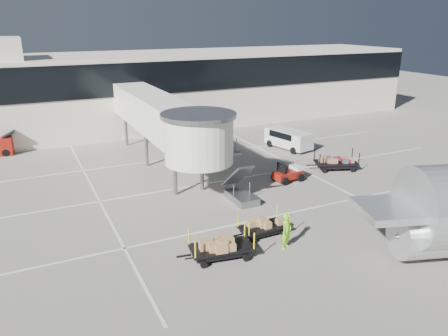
{
  "coord_description": "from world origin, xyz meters",
  "views": [
    {
      "loc": [
        -14.11,
        -18.84,
        11.51
      ],
      "look_at": [
        -2.04,
        6.4,
        2.0
      ],
      "focal_mm": 35.0,
      "sensor_mm": 36.0,
      "label": 1
    }
  ],
  "objects": [
    {
      "name": "lane_markings",
      "position": [
        -0.67,
        9.33,
        0.01
      ],
      "size": [
        40.0,
        30.0,
        0.02
      ],
      "color": "silver",
      "rests_on": "ground"
    },
    {
      "name": "baggage_tug",
      "position": [
        3.59,
        6.91,
        0.54
      ],
      "size": [
        2.39,
        1.67,
        1.49
      ],
      "rotation": [
        0.0,
        0.0,
        0.11
      ],
      "color": "maroon",
      "rests_on": "ground"
    },
    {
      "name": "box_cart_far",
      "position": [
        -5.68,
        -1.09,
        0.6
      ],
      "size": [
        3.95,
        2.02,
        1.52
      ],
      "rotation": [
        0.0,
        0.0,
        -0.15
      ],
      "color": "black",
      "rests_on": "ground"
    },
    {
      "name": "jet_bridge",
      "position": [
        -3.97,
        12.26,
        4.28
      ],
      "size": [
        5.7,
        20.4,
        6.03
      ],
      "color": "white",
      "rests_on": "ground"
    },
    {
      "name": "minivan",
      "position": [
        8.39,
        14.38,
        1.05
      ],
      "size": [
        2.84,
        4.92,
        1.75
      ],
      "rotation": [
        0.0,
        0.0,
        0.22
      ],
      "color": "silver",
      "rests_on": "ground"
    },
    {
      "name": "box_cart_near",
      "position": [
        -2.51,
        0.18,
        0.49
      ],
      "size": [
        3.36,
        1.42,
        1.31
      ],
      "rotation": [
        0.0,
        0.0,
        0.03
      ],
      "color": "black",
      "rests_on": "ground"
    },
    {
      "name": "ground_worker",
      "position": [
        -2.24,
        -1.63,
        0.98
      ],
      "size": [
        0.85,
        0.73,
        1.97
      ],
      "primitive_type": "imported",
      "rotation": [
        0.0,
        0.0,
        0.44
      ],
      "color": "#7CD716",
      "rests_on": "ground"
    },
    {
      "name": "suitcase_cart",
      "position": [
        8.4,
        7.45,
        0.58
      ],
      "size": [
        4.11,
        2.71,
        1.59
      ],
      "rotation": [
        0.0,
        0.0,
        -0.36
      ],
      "color": "black",
      "rests_on": "ground"
    },
    {
      "name": "ground",
      "position": [
        0.0,
        0.0,
        0.0
      ],
      "size": [
        140.0,
        140.0,
        0.0
      ],
      "primitive_type": "plane",
      "color": "#A09A8F",
      "rests_on": "ground"
    },
    {
      "name": "terminal",
      "position": [
        -0.35,
        29.94,
        4.11
      ],
      "size": [
        64.0,
        12.11,
        15.2
      ],
      "color": "beige",
      "rests_on": "ground"
    }
  ]
}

